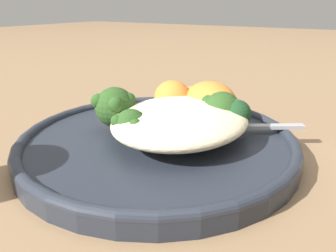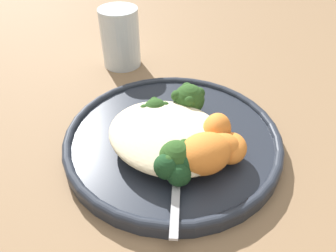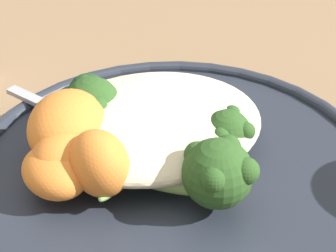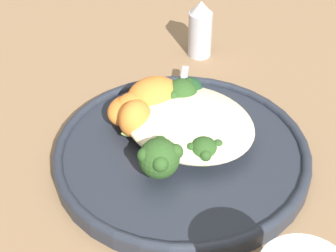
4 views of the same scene
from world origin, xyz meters
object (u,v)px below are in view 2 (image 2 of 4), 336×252
(broccoli_stalk_1, at_px, (167,116))
(kale_tuft, at_px, (175,164))
(spoon, at_px, (177,175))
(water_glass, at_px, (120,38))
(sweet_potato_chunk_3, at_px, (217,130))
(quinoa_mound, at_px, (167,135))
(broccoli_stalk_3, at_px, (179,156))
(plate, at_px, (172,138))
(sweet_potato_chunk_0, at_px, (221,146))
(broccoli_stalk_0, at_px, (190,102))
(sweet_potato_chunk_2, at_px, (205,154))
(sweet_potato_chunk_1, at_px, (230,148))
(broccoli_stalk_2, at_px, (168,136))

(broccoli_stalk_1, height_order, kale_tuft, kale_tuft)
(spoon, relative_size, water_glass, 0.99)
(sweet_potato_chunk_3, distance_m, water_glass, 0.29)
(kale_tuft, bearing_deg, quinoa_mound, -42.99)
(broccoli_stalk_1, bearing_deg, broccoli_stalk_3, 132.35)
(plate, distance_m, sweet_potato_chunk_0, 0.08)
(plate, xyz_separation_m, broccoli_stalk_0, (0.00, -0.05, 0.03))
(sweet_potato_chunk_0, distance_m, sweet_potato_chunk_2, 0.03)
(sweet_potato_chunk_3, xyz_separation_m, water_glass, (0.27, -0.11, 0.01))
(broccoli_stalk_1, relative_size, broccoli_stalk_3, 1.05)
(kale_tuft, xyz_separation_m, water_glass, (0.26, -0.19, 0.01))
(broccoli_stalk_1, bearing_deg, sweet_potato_chunk_1, 173.85)
(broccoli_stalk_0, height_order, broccoli_stalk_1, broccoli_stalk_0)
(broccoli_stalk_2, xyz_separation_m, sweet_potato_chunk_2, (-0.06, 0.01, 0.01))
(plate, height_order, broccoli_stalk_2, broccoli_stalk_2)
(broccoli_stalk_1, bearing_deg, kale_tuft, 128.82)
(plate, distance_m, spoon, 0.08)
(sweet_potato_chunk_3, height_order, kale_tuft, sweet_potato_chunk_3)
(broccoli_stalk_0, relative_size, water_glass, 0.77)
(broccoli_stalk_2, height_order, water_glass, water_glass)
(plate, xyz_separation_m, broccoli_stalk_2, (-0.01, 0.02, 0.02))
(sweet_potato_chunk_3, bearing_deg, broccoli_stalk_1, 5.48)
(broccoli_stalk_0, xyz_separation_m, water_glass, (0.21, -0.08, 0.01))
(sweet_potato_chunk_1, bearing_deg, kale_tuft, 60.77)
(broccoli_stalk_3, bearing_deg, sweet_potato_chunk_1, 138.31)
(quinoa_mound, height_order, sweet_potato_chunk_1, quinoa_mound)
(sweet_potato_chunk_1, relative_size, sweet_potato_chunk_2, 0.75)
(water_glass, bearing_deg, sweet_potato_chunk_3, 157.35)
(broccoli_stalk_3, distance_m, sweet_potato_chunk_2, 0.03)
(plate, bearing_deg, sweet_potato_chunk_2, 156.34)
(sweet_potato_chunk_0, height_order, sweet_potato_chunk_2, sweet_potato_chunk_2)
(broccoli_stalk_2, height_order, spoon, broccoli_stalk_2)
(sweet_potato_chunk_3, relative_size, spoon, 0.42)
(quinoa_mound, distance_m, sweet_potato_chunk_2, 0.06)
(spoon, distance_m, water_glass, 0.32)
(quinoa_mound, height_order, broccoli_stalk_1, broccoli_stalk_1)
(broccoli_stalk_2, relative_size, spoon, 0.94)
(broccoli_stalk_3, relative_size, sweet_potato_chunk_3, 2.39)
(water_glass, bearing_deg, plate, 148.82)
(broccoli_stalk_2, bearing_deg, spoon, 88.28)
(sweet_potato_chunk_0, bearing_deg, sweet_potato_chunk_3, -46.61)
(broccoli_stalk_0, relative_size, sweet_potato_chunk_3, 1.84)
(broccoli_stalk_1, distance_m, broccoli_stalk_3, 0.08)
(plate, bearing_deg, kale_tuft, 128.96)
(quinoa_mound, height_order, broccoli_stalk_2, quinoa_mound)
(sweet_potato_chunk_1, relative_size, spoon, 0.47)
(sweet_potato_chunk_1, bearing_deg, sweet_potato_chunk_0, 41.23)
(spoon, height_order, water_glass, water_glass)
(broccoli_stalk_3, xyz_separation_m, kale_tuft, (-0.00, 0.01, -0.00))
(broccoli_stalk_3, height_order, sweet_potato_chunk_3, sweet_potato_chunk_3)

